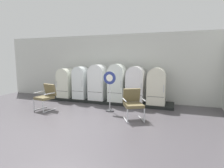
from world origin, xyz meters
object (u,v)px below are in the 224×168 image
object	(u,v)px
sign_stand	(110,92)
armchair_right	(133,102)
armchair_left	(46,95)
refrigerator_2	(98,81)
refrigerator_0	(66,82)
refrigerator_4	(135,83)
refrigerator_3	(117,81)
refrigerator_5	(156,85)
refrigerator_1	(81,81)

from	to	relation	value
sign_stand	armchair_right	bearing A→B (deg)	-30.95
armchair_left	sign_stand	size ratio (longest dim) A/B	0.66
refrigerator_2	armchair_right	xyz separation A→B (m)	(2.00, -1.79, -0.40)
refrigerator_2	armchair_right	bearing A→B (deg)	-41.72
refrigerator_0	refrigerator_4	world-z (taller)	refrigerator_4
refrigerator_3	refrigerator_5	distance (m)	1.67
refrigerator_0	refrigerator_5	distance (m)	4.24
armchair_right	sign_stand	bearing A→B (deg)	149.05
refrigerator_1	refrigerator_2	world-z (taller)	refrigerator_2
refrigerator_5	refrigerator_4	bearing A→B (deg)	178.30
refrigerator_5	refrigerator_3	bearing A→B (deg)	179.71
refrigerator_1	refrigerator_2	xyz separation A→B (m)	(0.85, 0.02, 0.04)
refrigerator_2	armchair_left	xyz separation A→B (m)	(-1.39, -1.77, -0.40)
refrigerator_4	refrigerator_1	bearing A→B (deg)	-179.36
refrigerator_2	refrigerator_3	xyz separation A→B (m)	(0.90, -0.00, 0.02)
refrigerator_0	armchair_right	distance (m)	4.11
armchair_right	refrigerator_1	bearing A→B (deg)	148.23
refrigerator_1	refrigerator_3	bearing A→B (deg)	0.38
refrigerator_3	refrigerator_4	xyz separation A→B (m)	(0.81, 0.02, -0.05)
refrigerator_0	refrigerator_3	size ratio (longest dim) A/B	0.86
refrigerator_4	armchair_left	world-z (taller)	refrigerator_4
refrigerator_1	sign_stand	distance (m)	2.19
refrigerator_5	armchair_right	size ratio (longest dim) A/B	1.49
refrigerator_4	armchair_left	size ratio (longest dim) A/B	1.54
armchair_right	refrigerator_5	bearing A→B (deg)	72.40
refrigerator_3	refrigerator_1	bearing A→B (deg)	-179.62
refrigerator_0	refrigerator_3	distance (m)	2.58
refrigerator_2	refrigerator_3	bearing A→B (deg)	-0.31
refrigerator_5	sign_stand	size ratio (longest dim) A/B	0.99
refrigerator_1	sign_stand	xyz separation A→B (m)	(1.84, -1.16, -0.17)
armchair_right	armchair_left	bearing A→B (deg)	179.72
refrigerator_0	refrigerator_2	distance (m)	1.68
refrigerator_0	refrigerator_1	distance (m)	0.83
sign_stand	refrigerator_0	bearing A→B (deg)	155.72
refrigerator_5	armchair_right	xyz separation A→B (m)	(-0.56, -1.77, -0.34)
refrigerator_4	refrigerator_2	bearing A→B (deg)	-179.59
armchair_left	armchair_right	distance (m)	3.39
refrigerator_0	refrigerator_5	world-z (taller)	refrigerator_5
refrigerator_5	armchair_right	bearing A→B (deg)	-107.60
refrigerator_0	refrigerator_3	bearing A→B (deg)	-0.66
refrigerator_2	refrigerator_4	bearing A→B (deg)	0.41
refrigerator_4	refrigerator_5	distance (m)	0.86
refrigerator_1	refrigerator_5	xyz separation A→B (m)	(3.42, 0.00, -0.01)
refrigerator_0	refrigerator_2	world-z (taller)	refrigerator_2
refrigerator_3	armchair_left	world-z (taller)	refrigerator_3
refrigerator_2	refrigerator_0	bearing A→B (deg)	179.15
refrigerator_4	armchair_right	distance (m)	1.86
armchair_left	armchair_right	xyz separation A→B (m)	(3.39, -0.02, 0.00)
refrigerator_0	refrigerator_4	xyz separation A→B (m)	(3.38, -0.01, 0.08)
refrigerator_0	sign_stand	xyz separation A→B (m)	(2.67, -1.20, -0.11)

